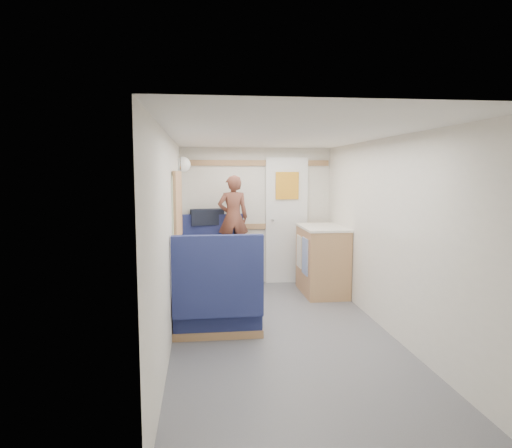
{
  "coord_description": "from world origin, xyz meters",
  "views": [
    {
      "loc": [
        -0.79,
        -4.4,
        1.65
      ],
      "look_at": [
        -0.16,
        0.9,
        1.04
      ],
      "focal_mm": 32.0,
      "sensor_mm": 36.0,
      "label": 1
    }
  ],
  "objects": [
    {
      "name": "oak_trim_low",
      "position": [
        0.0,
        2.23,
        0.85
      ],
      "size": [
        2.15,
        0.02,
        0.08
      ],
      "primitive_type": "cube",
      "color": "#AC784D",
      "rests_on": "wall_back"
    },
    {
      "name": "dinette_table",
      "position": [
        -0.65,
        1.0,
        0.57
      ],
      "size": [
        0.62,
        0.92,
        0.72
      ],
      "color": "white",
      "rests_on": "floor"
    },
    {
      "name": "floor",
      "position": [
        0.0,
        0.0,
        0.0
      ],
      "size": [
        4.5,
        4.5,
        0.0
      ],
      "primitive_type": "plane",
      "color": "#515156",
      "rests_on": "ground"
    },
    {
      "name": "beer_glass",
      "position": [
        -0.43,
        1.12,
        0.77
      ],
      "size": [
        0.06,
        0.06,
        0.09
      ],
      "primitive_type": "cylinder",
      "color": "brown",
      "rests_on": "dinette_table"
    },
    {
      "name": "wall_back",
      "position": [
        0.0,
        2.25,
        1.0
      ],
      "size": [
        2.2,
        0.02,
        2.0
      ],
      "primitive_type": "cube",
      "color": "silver",
      "rests_on": "floor"
    },
    {
      "name": "wall_right",
      "position": [
        1.1,
        0.0,
        1.0
      ],
      "size": [
        0.02,
        4.5,
        2.0
      ],
      "primitive_type": "cube",
      "color": "silver",
      "rests_on": "floor"
    },
    {
      "name": "duffel_bag",
      "position": [
        -0.72,
        2.12,
        1.01
      ],
      "size": [
        0.49,
        0.28,
        0.22
      ],
      "primitive_type": "cube",
      "rotation": [
        0.0,
        0.0,
        0.13
      ],
      "color": "black",
      "rests_on": "ledge"
    },
    {
      "name": "oak_trim_high",
      "position": [
        0.0,
        2.23,
        1.78
      ],
      "size": [
        2.15,
        0.02,
        0.08
      ],
      "primitive_type": "cube",
      "color": "#AC784D",
      "rests_on": "wall_back"
    },
    {
      "name": "ceiling",
      "position": [
        0.0,
        0.0,
        2.0
      ],
      "size": [
        4.5,
        4.5,
        0.0
      ],
      "primitive_type": "plane",
      "rotation": [
        3.14,
        0.0,
        0.0
      ],
      "color": "silver",
      "rests_on": "wall_back"
    },
    {
      "name": "tray",
      "position": [
        -0.59,
        0.64,
        0.73
      ],
      "size": [
        0.38,
        0.44,
        0.02
      ],
      "primitive_type": "cube",
      "rotation": [
        0.0,
        0.0,
        -0.29
      ],
      "color": "white",
      "rests_on": "dinette_table"
    },
    {
      "name": "side_window",
      "position": [
        -1.08,
        1.0,
        1.25
      ],
      "size": [
        0.04,
        1.3,
        0.72
      ],
      "primitive_type": "cube",
      "color": "#A6B398",
      "rests_on": "wall_left"
    },
    {
      "name": "bench_far",
      "position": [
        -0.65,
        1.86,
        0.3
      ],
      "size": [
        0.9,
        0.59,
        1.05
      ],
      "color": "#181C4D",
      "rests_on": "floor"
    },
    {
      "name": "rear_door",
      "position": [
        0.45,
        2.22,
        0.97
      ],
      "size": [
        0.62,
        0.12,
        1.86
      ],
      "color": "white",
      "rests_on": "wall_back"
    },
    {
      "name": "bench_near",
      "position": [
        -0.65,
        0.14,
        0.3
      ],
      "size": [
        0.9,
        0.59,
        1.05
      ],
      "color": "#181C4D",
      "rests_on": "floor"
    },
    {
      "name": "wall_left",
      "position": [
        -1.1,
        0.0,
        1.0
      ],
      "size": [
        0.02,
        4.5,
        2.0
      ],
      "primitive_type": "cube",
      "color": "silver",
      "rests_on": "floor"
    },
    {
      "name": "tumbler_left",
      "position": [
        -0.88,
        0.68,
        0.78
      ],
      "size": [
        0.07,
        0.07,
        0.11
      ],
      "primitive_type": "cylinder",
      "color": "silver",
      "rests_on": "dinette_table"
    },
    {
      "name": "cheese_block",
      "position": [
        -0.5,
        0.72,
        0.76
      ],
      "size": [
        0.12,
        0.09,
        0.04
      ],
      "primitive_type": "cube",
      "rotation": [
        0.0,
        0.0,
        0.39
      ],
      "color": "#E7D085",
      "rests_on": "tray"
    },
    {
      "name": "person",
      "position": [
        -0.37,
        1.84,
        1.03
      ],
      "size": [
        0.44,
        0.3,
        1.15
      ],
      "primitive_type": "imported",
      "rotation": [
        0.0,
        0.0,
        3.21
      ],
      "color": "brown",
      "rests_on": "bench_far"
    },
    {
      "name": "galley_counter",
      "position": [
        0.82,
        1.55,
        0.47
      ],
      "size": [
        0.57,
        0.92,
        0.92
      ],
      "color": "#AC784D",
      "rests_on": "floor"
    },
    {
      "name": "orange_fruit",
      "position": [
        -0.49,
        0.92,
        0.77
      ],
      "size": [
        0.07,
        0.07,
        0.07
      ],
      "primitive_type": "sphere",
      "color": "orange",
      "rests_on": "tray"
    },
    {
      "name": "dome_light",
      "position": [
        -1.04,
        1.85,
        1.75
      ],
      "size": [
        0.2,
        0.2,
        0.2
      ],
      "primitive_type": "sphere",
      "color": "white",
      "rests_on": "wall_left"
    },
    {
      "name": "bread_loaf",
      "position": [
        -0.53,
        1.32,
        0.77
      ],
      "size": [
        0.21,
        0.27,
        0.1
      ],
      "primitive_type": "cube",
      "rotation": [
        0.0,
        0.0,
        0.4
      ],
      "color": "olive",
      "rests_on": "dinette_table"
    },
    {
      "name": "tumbler_right",
      "position": [
        -0.6,
        1.17,
        0.77
      ],
      "size": [
        0.07,
        0.07,
        0.11
      ],
      "primitive_type": "cylinder",
      "color": "white",
      "rests_on": "dinette_table"
    },
    {
      "name": "wine_glass",
      "position": [
        -0.63,
        0.85,
        0.84
      ],
      "size": [
        0.08,
        0.08,
        0.17
      ],
      "color": "white",
      "rests_on": "dinette_table"
    },
    {
      "name": "pepper_grinder",
      "position": [
        -0.63,
        1.06,
        0.77
      ],
      "size": [
        0.04,
        0.04,
        0.1
      ],
      "primitive_type": "cylinder",
      "color": "black",
      "rests_on": "dinette_table"
    },
    {
      "name": "ledge",
      "position": [
        -0.65,
        2.12,
        0.88
      ],
      "size": [
        0.9,
        0.14,
        0.04
      ],
      "primitive_type": "cube",
      "color": "#AC784D",
      "rests_on": "bench_far"
    }
  ]
}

